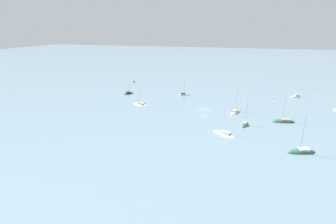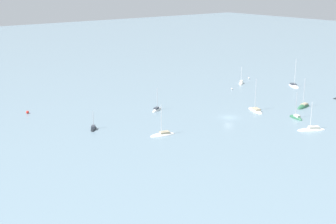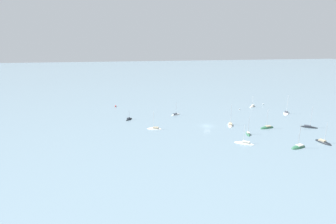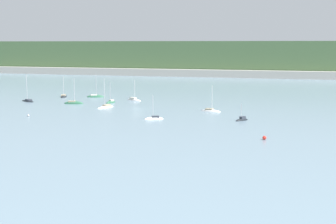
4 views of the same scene
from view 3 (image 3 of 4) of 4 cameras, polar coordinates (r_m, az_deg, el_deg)
name	(u,v)px [view 3 (image 3 of 4)]	position (r m, az deg, el deg)	size (l,w,h in m)	color
ground_plane	(207,126)	(122.03, 8.50, -3.04)	(600.00, 600.00, 0.00)	slate
sailboat_0	(298,147)	(110.03, 26.50, -6.91)	(7.19, 4.33, 10.51)	#2D6647
sailboat_1	(244,143)	(106.08, 16.30, -6.59)	(7.49, 5.56, 8.27)	white
sailboat_2	(252,107)	(159.75, 17.89, 1.12)	(5.28, 4.53, 7.05)	white
sailboat_3	(230,125)	(125.37, 13.40, -2.73)	(4.50, 7.77, 10.34)	white
sailboat_4	(267,128)	(126.23, 20.73, -3.27)	(7.21, 3.31, 10.09)	#2D6647
sailboat_5	(286,113)	(153.04, 24.33, -0.26)	(6.50, 8.05, 10.74)	silver
sailboat_6	(155,129)	(117.09, -2.92, -3.69)	(6.96, 3.73, 8.77)	white
sailboat_7	(248,134)	(116.04, 17.02, -4.62)	(2.57, 5.35, 8.23)	#2D6647
sailboat_8	(309,127)	(135.13, 28.30, -2.91)	(7.53, 5.39, 10.44)	black
sailboat_9	(176,115)	(136.84, 1.68, -0.62)	(5.54, 3.90, 7.51)	white
sailboat_10	(323,142)	(119.37, 30.70, -5.73)	(4.35, 6.89, 9.15)	black
sailboat_11	(129,119)	(130.91, -8.49, -1.61)	(3.82, 4.46, 5.37)	black
mooring_buoy_0	(116,106)	(155.11, -11.33, 1.28)	(0.88, 0.88, 0.88)	red
mooring_buoy_1	(263,104)	(167.01, 19.99, 1.64)	(0.67, 0.67, 0.67)	white
mooring_buoy_2	(239,109)	(151.57, 15.30, 0.59)	(0.61, 0.61, 0.61)	white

